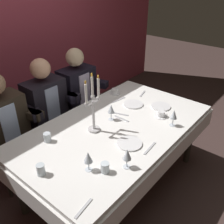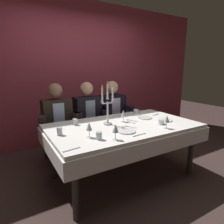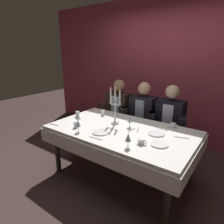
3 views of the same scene
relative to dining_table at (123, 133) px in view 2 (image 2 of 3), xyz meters
The scene contains 25 objects.
ground_plane 0.62m from the dining_table, ahead, with size 12.00×12.00×0.00m, color #402E2B.
back_wall 1.81m from the dining_table, 90.00° to the left, with size 6.00×0.12×2.70m, color #9B3747.
dining_table is the anchor object (origin of this frame).
candelabra 0.40m from the dining_table, 149.27° to the left, with size 0.19×0.11×0.55m.
dinner_plate_0 0.62m from the dining_table, 13.38° to the right, with size 0.20×0.20×0.01m, color white.
dinner_plate_1 0.48m from the dining_table, 14.05° to the left, with size 0.21×0.21×0.01m, color white.
dinner_plate_2 0.33m from the dining_table, 117.51° to the right, with size 0.21×0.21×0.01m, color white.
wine_glass_0 0.66m from the dining_table, 159.24° to the right, with size 0.07×0.07×0.16m.
wine_glass_1 0.61m from the dining_table, 132.23° to the right, with size 0.07×0.07×0.16m.
wine_glass_2 0.59m from the dining_table, 49.14° to the right, with size 0.07×0.07×0.16m.
wine_glass_3 0.26m from the dining_table, 57.75° to the left, with size 0.07×0.07×0.16m.
water_tumbler_0 0.63m from the dining_table, 147.95° to the right, with size 0.06×0.06×0.08m, color silver.
water_tumbler_1 0.64m from the dining_table, 151.54° to the left, with size 0.06×0.06×0.08m, color silver.
water_tumbler_2 0.84m from the dining_table, behind, with size 0.06×0.06×0.09m, color silver.
coffee_cup_0 0.71m from the dining_table, 39.20° to the left, with size 0.13×0.12×0.06m.
coffee_cup_1 0.51m from the dining_table, 29.73° to the right, with size 0.13×0.12×0.06m.
fork_0 0.77m from the dining_table, 14.08° to the left, with size 0.17×0.02×0.01m, color #B7B7BC.
knife_1 0.54m from the dining_table, 35.06° to the left, with size 0.19×0.02×0.01m, color #B7B7BC.
knife_2 0.46m from the dining_table, 100.72° to the right, with size 0.19×0.02×0.01m, color #B7B7BC.
fork_3 0.96m from the dining_table, 152.85° to the right, with size 0.17×0.02×0.01m, color #B7B7BC.
spoon_4 0.25m from the dining_table, 25.70° to the left, with size 0.17×0.02×0.01m, color #B7B7BC.
fork_5 0.19m from the dining_table, 12.96° to the left, with size 0.17×0.02×0.01m, color #B7B7BC.
seated_diner_0 1.09m from the dining_table, 125.53° to the left, with size 0.63×0.48×1.24m.
seated_diner_1 0.90m from the dining_table, 98.35° to the left, with size 0.63×0.48×1.24m.
seated_diner_2 0.96m from the dining_table, 68.60° to the left, with size 0.63×0.48×1.24m.
Camera 2 is at (-1.35, -2.00, 1.45)m, focal length 30.92 mm.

